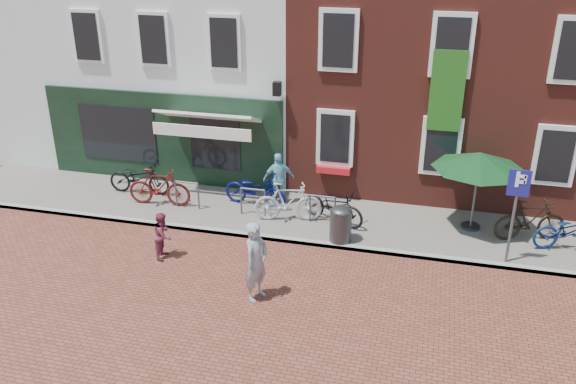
% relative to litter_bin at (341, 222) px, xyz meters
% --- Properties ---
extents(ground, '(80.00, 80.00, 0.00)m').
position_rel_litter_bin_xyz_m(ground, '(-1.16, -0.30, -0.64)').
color(ground, brown).
extents(sidewalk, '(24.00, 3.00, 0.10)m').
position_rel_litter_bin_xyz_m(sidewalk, '(-0.16, 1.20, -0.59)').
color(sidewalk, slate).
rests_on(sidewalk, ground).
extents(building_stucco, '(8.00, 8.00, 9.00)m').
position_rel_litter_bin_xyz_m(building_stucco, '(-6.16, 6.70, 3.86)').
color(building_stucco, silver).
rests_on(building_stucco, ground).
extents(building_brick_mid, '(6.00, 8.00, 10.00)m').
position_rel_litter_bin_xyz_m(building_brick_mid, '(0.84, 6.70, 4.36)').
color(building_brick_mid, maroon).
rests_on(building_brick_mid, ground).
extents(filler_left, '(7.00, 8.00, 9.00)m').
position_rel_litter_bin_xyz_m(filler_left, '(-13.66, 6.70, 3.86)').
color(filler_left, silver).
rests_on(filler_left, ground).
extents(litter_bin, '(0.57, 0.57, 1.05)m').
position_rel_litter_bin_xyz_m(litter_bin, '(0.00, 0.00, 0.00)').
color(litter_bin, '#38383B').
rests_on(litter_bin, sidewalk).
extents(parking_sign, '(0.50, 0.08, 2.43)m').
position_rel_litter_bin_xyz_m(parking_sign, '(4.13, -0.06, 1.11)').
color(parking_sign, '#4C4C4F').
rests_on(parking_sign, sidewalk).
extents(parasol, '(2.46, 2.46, 2.29)m').
position_rel_litter_bin_xyz_m(parasol, '(3.33, 1.60, 1.51)').
color(parasol, '#4C4C4F').
rests_on(parasol, sidewalk).
extents(woman, '(0.63, 0.78, 1.86)m').
position_rel_litter_bin_xyz_m(woman, '(-1.40, -2.90, 0.29)').
color(woman, gray).
rests_on(woman, ground).
extents(boy, '(0.50, 0.62, 1.21)m').
position_rel_litter_bin_xyz_m(boy, '(-4.18, -1.73, -0.04)').
color(boy, brown).
rests_on(boy, ground).
extents(cafe_person, '(0.99, 0.72, 1.57)m').
position_rel_litter_bin_xyz_m(cafe_person, '(-2.16, 1.87, 0.24)').
color(cafe_person, '#7CC6DA').
rests_on(cafe_person, sidewalk).
extents(bicycle_0, '(1.97, 0.76, 1.02)m').
position_rel_litter_bin_xyz_m(bicycle_0, '(-6.50, 1.52, -0.03)').
color(bicycle_0, black).
rests_on(bicycle_0, sidewalk).
extents(bicycle_1, '(1.91, 0.67, 1.13)m').
position_rel_litter_bin_xyz_m(bicycle_1, '(-5.53, 0.89, 0.02)').
color(bicycle_1, '#541010').
rests_on(bicycle_1, sidewalk).
extents(bicycle_2, '(2.01, 0.95, 1.02)m').
position_rel_litter_bin_xyz_m(bicycle_2, '(-2.78, 1.53, -0.03)').
color(bicycle_2, '#070A57').
rests_on(bicycle_2, sidewalk).
extents(bicycle_3, '(1.95, 0.92, 1.13)m').
position_rel_litter_bin_xyz_m(bicycle_3, '(-1.62, 0.83, 0.02)').
color(bicycle_3, '#B0B0B3').
rests_on(bicycle_3, sidewalk).
extents(bicycle_4, '(2.04, 1.41, 1.02)m').
position_rel_litter_bin_xyz_m(bicycle_4, '(-0.38, 1.04, -0.03)').
color(bicycle_4, black).
rests_on(bicycle_4, sidewalk).
extents(bicycle_5, '(1.95, 1.08, 1.13)m').
position_rel_litter_bin_xyz_m(bicycle_5, '(4.76, 1.27, 0.02)').
color(bicycle_5, black).
rests_on(bicycle_5, sidewalk).
extents(bicycle_6, '(2.05, 1.22, 1.02)m').
position_rel_litter_bin_xyz_m(bicycle_6, '(5.72, 1.04, -0.03)').
color(bicycle_6, '#0B1D4D').
rests_on(bicycle_6, sidewalk).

